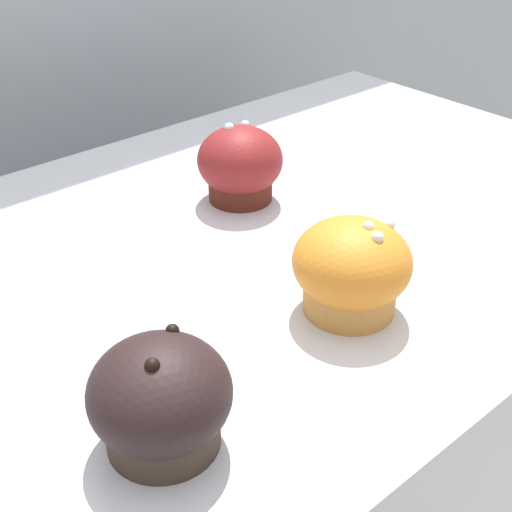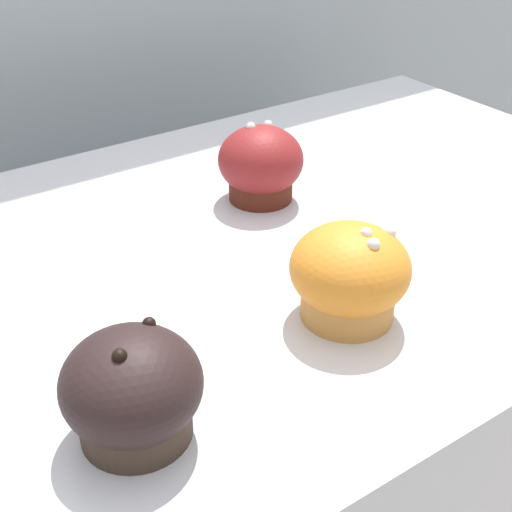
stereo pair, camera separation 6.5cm
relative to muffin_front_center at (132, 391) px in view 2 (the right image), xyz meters
The scene contains 5 objects.
wall_back 0.83m from the muffin_front_center, 71.78° to the left, with size 3.20×0.10×1.80m, color #A8B2B7.
display_counter 0.60m from the muffin_front_center, 35.27° to the left, with size 1.00×0.64×0.93m, color silver.
muffin_front_center is the anchor object (origin of this frame).
muffin_back_left 0.39m from the muffin_front_center, 41.77° to the left, with size 0.10×0.10×0.09m.
muffin_back_right 0.22m from the muffin_front_center, ahead, with size 0.11×0.11×0.09m.
Camera 2 is at (-0.40, -0.54, 1.32)m, focal length 50.00 mm.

